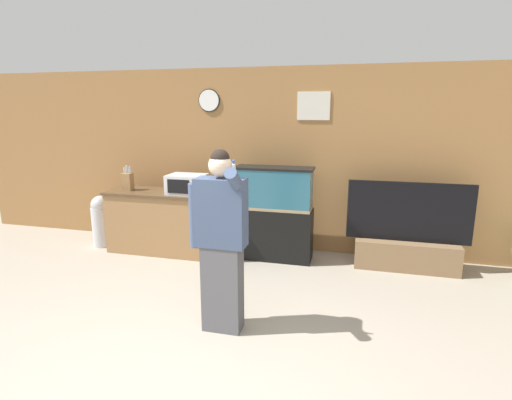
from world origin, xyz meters
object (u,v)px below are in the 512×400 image
at_px(counter_island, 167,222).
at_px(person_standing, 221,239).
at_px(aquarium_on_stand, 273,214).
at_px(microwave, 187,184).
at_px(tv_on_stand, 406,244).
at_px(knife_block, 128,181).
at_px(trash_bin, 102,220).

bearing_deg(counter_island, person_standing, -51.19).
relative_size(aquarium_on_stand, person_standing, 0.76).
distance_m(microwave, aquarium_on_stand, 1.26).
bearing_deg(counter_island, tv_on_stand, 3.09).
xyz_separation_m(microwave, aquarium_on_stand, (1.19, 0.14, -0.38)).
bearing_deg(knife_block, counter_island, 2.75).
bearing_deg(trash_bin, knife_block, -1.68).
xyz_separation_m(microwave, person_standing, (1.11, -1.77, -0.14)).
bearing_deg(counter_island, aquarium_on_stand, 3.58).
relative_size(aquarium_on_stand, trash_bin, 1.66).
height_order(counter_island, tv_on_stand, tv_on_stand).
relative_size(counter_island, tv_on_stand, 1.11).
height_order(tv_on_stand, person_standing, person_standing).
relative_size(person_standing, trash_bin, 2.19).
bearing_deg(microwave, trash_bin, 178.83).
bearing_deg(person_standing, trash_bin, 144.62).
distance_m(counter_island, tv_on_stand, 3.28).
bearing_deg(trash_bin, person_standing, -35.38).
bearing_deg(tv_on_stand, microwave, -175.72).
distance_m(microwave, knife_block, 0.93).
distance_m(knife_block, trash_bin, 0.79).
relative_size(counter_island, microwave, 3.34).
distance_m(knife_block, person_standing, 2.71).
bearing_deg(tv_on_stand, counter_island, -176.91).
height_order(knife_block, trash_bin, knife_block).
height_order(aquarium_on_stand, tv_on_stand, aquarium_on_stand).
bearing_deg(person_standing, tv_on_stand, 47.60).
distance_m(counter_island, person_standing, 2.37).
distance_m(knife_block, aquarium_on_stand, 2.16).
height_order(microwave, trash_bin, microwave).
bearing_deg(aquarium_on_stand, counter_island, -176.42).
distance_m(counter_island, knife_block, 0.82).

